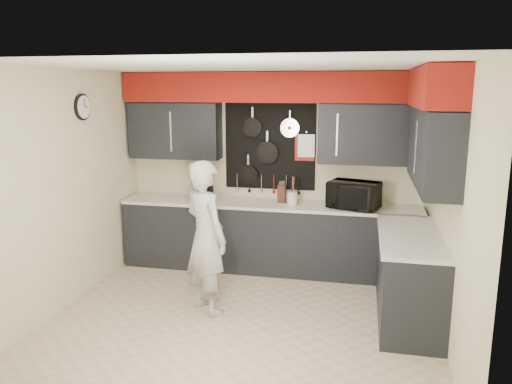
% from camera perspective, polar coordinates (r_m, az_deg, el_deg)
% --- Properties ---
extents(ground, '(4.00, 4.00, 0.00)m').
position_cam_1_polar(ground, '(5.50, -1.40, -14.00)').
color(ground, '#BEB493').
rests_on(ground, ground).
extents(back_wall_assembly, '(4.00, 0.36, 2.60)m').
position_cam_1_polar(back_wall_assembly, '(6.53, 1.92, 8.43)').
color(back_wall_assembly, beige).
rests_on(back_wall_assembly, ground).
extents(right_wall_assembly, '(0.36, 3.50, 2.60)m').
position_cam_1_polar(right_wall_assembly, '(5.14, 19.87, 6.07)').
color(right_wall_assembly, beige).
rests_on(right_wall_assembly, ground).
extents(left_wall_assembly, '(0.05, 3.50, 2.60)m').
position_cam_1_polar(left_wall_assembly, '(5.87, -20.72, 0.64)').
color(left_wall_assembly, beige).
rests_on(left_wall_assembly, ground).
extents(base_cabinets, '(3.95, 2.20, 0.92)m').
position_cam_1_polar(base_cabinets, '(6.28, 5.40, -6.18)').
color(base_cabinets, black).
rests_on(base_cabinets, ground).
extents(microwave, '(0.70, 0.57, 0.33)m').
position_cam_1_polar(microwave, '(6.33, 11.09, -0.34)').
color(microwave, black).
rests_on(microwave, base_cabinets).
extents(knife_block, '(0.10, 0.10, 0.23)m').
position_cam_1_polar(knife_block, '(6.54, 2.96, -0.21)').
color(knife_block, '#361811').
rests_on(knife_block, base_cabinets).
extents(utensil_crock, '(0.13, 0.13, 0.16)m').
position_cam_1_polar(utensil_crock, '(6.43, 4.17, -0.71)').
color(utensil_crock, white).
rests_on(utensil_crock, base_cabinets).
extents(coffee_maker, '(0.22, 0.26, 0.35)m').
position_cam_1_polar(coffee_maker, '(6.67, -5.87, 0.58)').
color(coffee_maker, black).
rests_on(coffee_maker, base_cabinets).
extents(person, '(0.72, 0.69, 1.66)m').
position_cam_1_polar(person, '(5.36, -5.74, -5.19)').
color(person, '#AFAFAC').
rests_on(person, ground).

